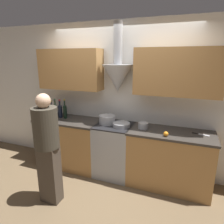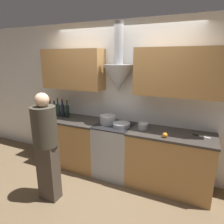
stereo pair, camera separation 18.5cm
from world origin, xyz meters
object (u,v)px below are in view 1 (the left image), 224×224
Objects in this scene: stove_range at (114,149)px; mixing_bowl at (121,125)px; person_foreground_left at (47,145)px; wine_bottle_4 at (65,111)px; wine_bottle_0 at (47,109)px; orange_fruit at (166,134)px; wine_bottle_1 at (52,110)px; wine_bottle_3 at (60,110)px; saucepan at (143,126)px; stock_pot at (107,120)px; wine_bottle_2 at (55,110)px.

mixing_bowl reaches higher than stove_range.
wine_bottle_4 is at bearing 110.63° from person_foreground_left.
wine_bottle_0 is 2.28m from orange_fruit.
wine_bottle_0 reaches higher than wine_bottle_1.
wine_bottle_3 is 0.11m from wine_bottle_4.
wine_bottle_3 reaches higher than saucepan.
wine_bottle_4 reaches higher than mixing_bowl.
wine_bottle_1 is 0.86× the size of wine_bottle_4.
person_foreground_left is (0.49, -1.01, -0.19)m from wine_bottle_3.
wine_bottle_0 is at bearing 177.10° from mixing_bowl.
wine_bottle_4 reaches higher than wine_bottle_0.
wine_bottle_1 is at bearing 176.95° from mixing_bowl.
wine_bottle_3 is (-1.09, 0.04, 0.59)m from stove_range.
wine_bottle_4 is 1.31× the size of stock_pot.
wine_bottle_4 reaches higher than saucepan.
wine_bottle_1 is 0.20× the size of person_foreground_left.
wine_bottle_4 reaches higher than wine_bottle_1.
person_foreground_left is (0.69, -1.02, -0.18)m from wine_bottle_1.
orange_fruit is (1.96, -0.24, -0.10)m from wine_bottle_3.
wine_bottle_4 is at bearing -1.30° from wine_bottle_0.
person_foreground_left reaches higher than wine_bottle_1.
saucepan is (0.35, 0.04, 0.02)m from mixing_bowl.
wine_bottle_2 is at bearing 120.31° from person_foreground_left.
stock_pot is 1.03m from orange_fruit.
orange_fruit is 0.45× the size of saucepan.
wine_bottle_2 is at bearing -171.27° from wine_bottle_3.
mixing_bowl is at bearing 166.81° from orange_fruit.
wine_bottle_0 is 0.11m from wine_bottle_1.
wine_bottle_1 is at bearing 173.46° from orange_fruit.
wine_bottle_2 is 1.29× the size of stock_pot.
wine_bottle_1 is at bearing 178.82° from saucepan.
wine_bottle_0 is 1.19× the size of stock_pot.
wine_bottle_3 is 1.59m from saucepan.
wine_bottle_0 is 0.91× the size of wine_bottle_4.
wine_bottle_3 is (0.31, -0.01, 0.01)m from wine_bottle_0.
stove_range is 0.54m from stock_pot.
person_foreground_left is (0.80, -1.02, -0.18)m from wine_bottle_0.
orange_fruit is (2.16, -0.25, -0.09)m from wine_bottle_1.
wine_bottle_2 is at bearing 177.55° from mixing_bowl.
mixing_bowl is at bearing -3.49° from wine_bottle_4.
orange_fruit is 0.43m from saucepan.
wine_bottle_2 is (0.21, -0.02, 0.02)m from wine_bottle_0.
wine_bottle_0 is 4.59× the size of orange_fruit.
wine_bottle_4 is at bearing -1.47° from wine_bottle_1.
wine_bottle_1 is 1.16m from stock_pot.
wine_bottle_0 is 0.31m from wine_bottle_3.
saucepan reaches higher than mixing_bowl.
wine_bottle_4 is 1.87m from orange_fruit.
saucepan is (1.58, -0.03, -0.09)m from wine_bottle_3.
wine_bottle_1 is 0.20m from wine_bottle_3.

